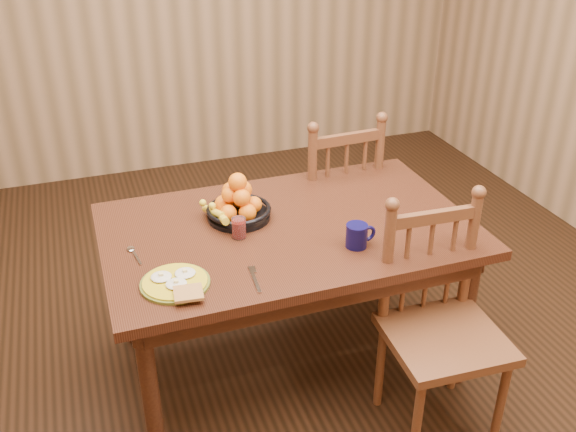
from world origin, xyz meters
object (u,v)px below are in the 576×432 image
object	(u,v)px
chair_far	(331,203)
breakfast_plate	(176,283)
coffee_mug	(358,235)
fruit_bowl	(237,205)
chair_near	(440,328)
dining_table	(288,243)

from	to	relation	value
chair_far	breakfast_plate	xyz separation A→B (m)	(-1.00, -0.87, 0.26)
coffee_mug	fruit_bowl	xyz separation A→B (m)	(-0.40, 0.40, 0.02)
chair_near	coffee_mug	size ratio (longest dim) A/B	7.50
dining_table	breakfast_plate	size ratio (longest dim) A/B	5.47
chair_near	coffee_mug	xyz separation A→B (m)	(-0.24, 0.31, 0.31)
dining_table	coffee_mug	size ratio (longest dim) A/B	11.96
chair_near	coffee_mug	world-z (taller)	chair_near
breakfast_plate	fruit_bowl	xyz separation A→B (m)	(0.36, 0.43, 0.05)
coffee_mug	chair_near	bearing A→B (deg)	-51.39
dining_table	coffee_mug	xyz separation A→B (m)	(0.22, -0.25, 0.14)
coffee_mug	fruit_bowl	distance (m)	0.57
chair_far	chair_near	world-z (taller)	chair_far
breakfast_plate	coffee_mug	xyz separation A→B (m)	(0.76, 0.04, 0.04)
chair_far	chair_near	size ratio (longest dim) A/B	1.02
breakfast_plate	fruit_bowl	size ratio (longest dim) A/B	0.90
dining_table	breakfast_plate	xyz separation A→B (m)	(-0.55, -0.29, 0.10)
chair_far	coffee_mug	xyz separation A→B (m)	(-0.24, -0.83, 0.30)
fruit_bowl	coffee_mug	bearing A→B (deg)	-44.38
dining_table	chair_far	distance (m)	0.76
breakfast_plate	fruit_bowl	world-z (taller)	fruit_bowl
dining_table	chair_far	size ratio (longest dim) A/B	1.56
chair_near	breakfast_plate	size ratio (longest dim) A/B	3.43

